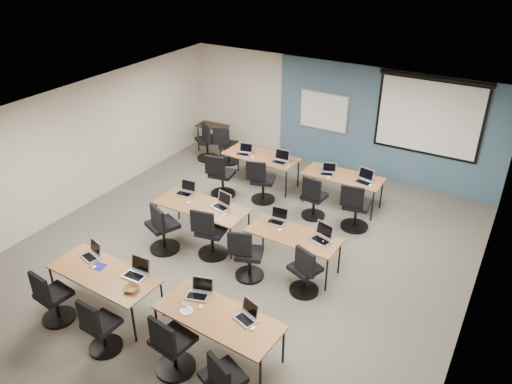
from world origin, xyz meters
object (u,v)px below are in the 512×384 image
Objects in this scene: laptop_10 at (328,171)px; laptop_9 at (280,159)px; laptop_6 at (278,218)px; task_chair_9 at (261,184)px; spare_chair_b at (207,145)px; task_chair_0 at (52,301)px; task_chair_7 at (305,274)px; laptop_8 at (244,152)px; laptop_5 at (222,204)px; utility_table at (212,129)px; training_table_mid_left at (202,207)px; whiteboard at (324,112)px; laptop_0 at (92,253)px; laptop_2 at (200,291)px; laptop_11 at (364,179)px; task_chair_11 at (355,210)px; training_table_front_left at (104,275)px; task_chair_6 at (247,258)px; task_chair_10 at (313,201)px; laptop_1 at (137,271)px; laptop_3 at (247,315)px; task_chair_5 at (210,236)px; task_chair_1 at (100,330)px; projector_screen at (430,112)px; training_table_back_right at (343,178)px; spare_chair_a at (227,148)px; task_chair_2 at (172,349)px; laptop_4 at (186,191)px; laptop_7 at (322,236)px; task_chair_8 at (221,179)px; training_table_back_left at (261,158)px; task_chair_4 at (162,231)px.

laptop_9 is at bearing 160.89° from laptop_10.
laptop_6 is 2.10m from task_chair_9.
task_chair_0 is at bearing -43.61° from spare_chair_b.
task_chair_0 is 1.01× the size of task_chair_7.
task_chair_0 is at bearing -102.76° from laptop_8.
laptop_5 reaches higher than utility_table.
laptop_5 reaches higher than training_table_mid_left.
whiteboard is 3.90× the size of laptop_6.
laptop_5 is 2.27m from task_chair_7.
task_chair_7 reaches higher than laptop_0.
laptop_2 is at bearing -59.71° from utility_table.
whiteboard is at bearing 147.71° from laptop_11.
task_chair_11 is at bearing 54.72° from laptop_6.
training_table_front_left is 0.86m from task_chair_0.
task_chair_6 is 1.01× the size of task_chair_10.
laptop_3 is at bearing -1.24° from laptop_1.
task_chair_0 is 0.96× the size of task_chair_5.
training_table_front_left is 0.96m from task_chair_1.
projector_screen is at bearing 64.83° from laptop_1.
spare_chair_a reaches higher than training_table_back_right.
laptop_10 is at bearing 76.58° from laptop_5.
laptop_6 is at bearing 61.51° from training_table_front_left.
laptop_6 is at bearing 72.17° from laptop_2.
task_chair_9 is (-1.62, -0.73, -0.26)m from training_table_back_right.
laptop_8 is at bearing 119.64° from task_chair_2.
laptop_5 is 0.34× the size of task_chair_9.
laptop_4 is at bearing 174.75° from laptop_6.
task_chair_2 is 5.03m from task_chair_9.
laptop_10 is at bearing 66.86° from task_chair_6.
whiteboard is 1.23× the size of task_chair_2.
laptop_0 is at bearing -117.19° from training_table_back_right.
laptop_4 is at bearing -165.91° from laptop_7.
task_chair_6 is at bearing -110.77° from laptop_10.
laptop_0 is 3.27m from laptop_6.
laptop_2 is 4.67m from laptop_10.
training_table_back_right is 2.04× the size of utility_table.
laptop_10 is 0.30× the size of task_chair_10.
laptop_0 is at bearing -119.73° from projector_screen.
task_chair_6 is 3.05× the size of laptop_8.
task_chair_8 is at bearing 102.68° from laptop_2.
training_table_back_left is at bearing 179.76° from training_table_back_right.
laptop_7 is 1.96m from task_chair_10.
laptop_1 is at bearing -107.43° from training_table_back_right.
spare_chair_a is at bearing 159.33° from training_table_back_left.
laptop_4 is at bearing 134.84° from task_chair_6.
task_chair_1 reaches higher than training_table_back_right.
task_chair_2 is at bearing -25.47° from spare_chair_b.
spare_chair_b is at bearing 109.37° from task_chair_0.
task_chair_4 reaches higher than laptop_4.
laptop_3 is (-0.78, -6.49, -1.10)m from projector_screen.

